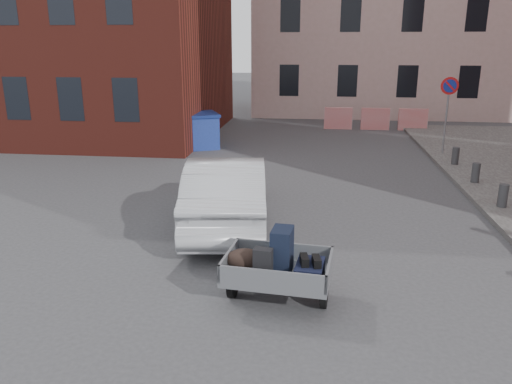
# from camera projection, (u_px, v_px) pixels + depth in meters

# --- Properties ---
(ground) EXTENTS (120.00, 120.00, 0.00)m
(ground) POSITION_uv_depth(u_px,v_px,m) (230.00, 256.00, 9.45)
(ground) COLOR #38383A
(ground) RESTS_ON ground
(no_parking_sign) EXTENTS (0.60, 0.09, 2.65)m
(no_parking_sign) POSITION_uv_depth(u_px,v_px,m) (448.00, 99.00, 17.18)
(no_parking_sign) COLOR gray
(no_parking_sign) RESTS_ON sidewalk
(bollards) EXTENTS (0.22, 9.02, 0.55)m
(bollards) POSITION_uv_depth(u_px,v_px,m) (503.00, 196.00, 11.86)
(bollards) COLOR #3A3A3D
(bollards) RESTS_ON sidewalk
(barriers) EXTENTS (4.70, 0.18, 1.00)m
(barriers) POSITION_uv_depth(u_px,v_px,m) (375.00, 119.00, 23.07)
(barriers) COLOR red
(barriers) RESTS_ON ground
(trailer) EXTENTS (1.70, 1.88, 1.20)m
(trailer) POSITION_uv_depth(u_px,v_px,m) (277.00, 266.00, 7.62)
(trailer) COLOR black
(trailer) RESTS_ON ground
(dumpster) EXTENTS (3.53, 2.75, 1.32)m
(dumpster) POSITION_uv_depth(u_px,v_px,m) (176.00, 131.00, 18.92)
(dumpster) COLOR #1F3897
(dumpster) RESTS_ON ground
(silver_car) EXTENTS (2.24, 4.84, 1.54)m
(silver_car) POSITION_uv_depth(u_px,v_px,m) (227.00, 191.00, 10.91)
(silver_car) COLOR #ACAFB4
(silver_car) RESTS_ON ground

